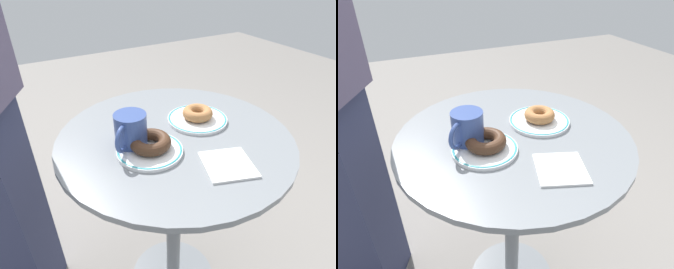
% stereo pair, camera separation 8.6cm
% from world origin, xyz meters
% --- Properties ---
extents(cafe_table, '(0.71, 0.71, 0.76)m').
position_xyz_m(cafe_table, '(0.00, 0.00, 0.53)').
color(cafe_table, slate).
rests_on(cafe_table, ground).
extents(plate_left, '(0.19, 0.19, 0.01)m').
position_xyz_m(plate_left, '(-0.11, -0.04, 0.76)').
color(plate_left, white).
rests_on(plate_left, cafe_table).
extents(plate_right, '(0.20, 0.20, 0.01)m').
position_xyz_m(plate_right, '(0.11, 0.04, 0.76)').
color(plate_right, white).
rests_on(plate_right, cafe_table).
extents(donut_chocolate, '(0.16, 0.16, 0.03)m').
position_xyz_m(donut_chocolate, '(-0.10, -0.04, 0.78)').
color(donut_chocolate, '#422819').
rests_on(donut_chocolate, plate_left).
extents(donut_cinnamon, '(0.14, 0.14, 0.03)m').
position_xyz_m(donut_cinnamon, '(0.11, 0.04, 0.78)').
color(donut_cinnamon, '#A36B3D').
rests_on(donut_cinnamon, plate_right).
extents(paper_napkin, '(0.16, 0.16, 0.01)m').
position_xyz_m(paper_napkin, '(0.04, -0.20, 0.76)').
color(paper_napkin, white).
rests_on(paper_napkin, cafe_table).
extents(coffee_mug, '(0.12, 0.11, 0.10)m').
position_xyz_m(coffee_mug, '(-0.14, 0.01, 0.81)').
color(coffee_mug, '#334784').
rests_on(coffee_mug, cafe_table).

